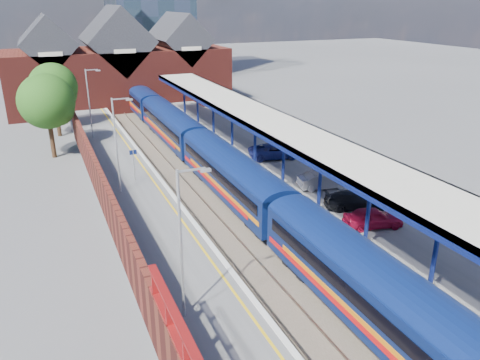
# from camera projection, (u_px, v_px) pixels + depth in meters

# --- Properties ---
(ground) EXTENTS (240.00, 240.00, 0.00)m
(ground) POSITION_uv_depth(u_px,v_px,m) (176.00, 161.00, 44.45)
(ground) COLOR #5B5B5E
(ground) RESTS_ON ground
(ballast_bed) EXTENTS (6.00, 76.00, 0.06)m
(ballast_bed) POSITION_uv_depth(u_px,v_px,m) (212.00, 199.00, 35.88)
(ballast_bed) COLOR #473D33
(ballast_bed) RESTS_ON ground
(rails) EXTENTS (4.51, 76.00, 0.14)m
(rails) POSITION_uv_depth(u_px,v_px,m) (212.00, 198.00, 35.85)
(rails) COLOR slate
(rails) RESTS_ON ground
(left_platform) EXTENTS (5.00, 76.00, 1.00)m
(left_platform) POSITION_uv_depth(u_px,v_px,m) (141.00, 206.00, 33.66)
(left_platform) COLOR #565659
(left_platform) RESTS_ON ground
(right_platform) EXTENTS (6.00, 76.00, 1.00)m
(right_platform) POSITION_uv_depth(u_px,v_px,m) (281.00, 182.00, 37.94)
(right_platform) COLOR #565659
(right_platform) RESTS_ON ground
(coping_left) EXTENTS (0.30, 76.00, 0.05)m
(coping_left) POSITION_uv_depth(u_px,v_px,m) (172.00, 194.00, 34.35)
(coping_left) COLOR silver
(coping_left) RESTS_ON left_platform
(coping_right) EXTENTS (0.30, 76.00, 0.05)m
(coping_right) POSITION_uv_depth(u_px,v_px,m) (250.00, 181.00, 36.69)
(coping_right) COLOR silver
(coping_right) RESTS_ON right_platform
(yellow_line) EXTENTS (0.14, 76.00, 0.01)m
(yellow_line) POSITION_uv_depth(u_px,v_px,m) (164.00, 195.00, 34.13)
(yellow_line) COLOR yellow
(yellow_line) RESTS_ON left_platform
(train) EXTENTS (2.89, 65.91, 3.45)m
(train) POSITION_uv_depth(u_px,v_px,m) (198.00, 145.00, 42.25)
(train) COLOR #0B1B4F
(train) RESTS_ON ground
(canopy) EXTENTS (4.50, 52.00, 4.48)m
(canopy) POSITION_uv_depth(u_px,v_px,m) (266.00, 121.00, 37.72)
(canopy) COLOR navy
(canopy) RESTS_ON right_platform
(lamp_post_b) EXTENTS (1.48, 0.18, 7.00)m
(lamp_post_b) POSITION_uv_depth(u_px,v_px,m) (184.00, 236.00, 19.75)
(lamp_post_b) COLOR #A5A8AA
(lamp_post_b) RESTS_ON left_platform
(lamp_post_c) EXTENTS (1.48, 0.18, 7.00)m
(lamp_post_c) POSITION_uv_depth(u_px,v_px,m) (118.00, 140.00, 33.44)
(lamp_post_c) COLOR #A5A8AA
(lamp_post_c) RESTS_ON left_platform
(lamp_post_d) EXTENTS (1.48, 0.18, 7.00)m
(lamp_post_d) POSITION_uv_depth(u_px,v_px,m) (90.00, 99.00, 47.14)
(lamp_post_d) COLOR #A5A8AA
(lamp_post_d) RESTS_ON left_platform
(platform_sign) EXTENTS (0.55, 0.08, 2.50)m
(platform_sign) POSITION_uv_depth(u_px,v_px,m) (134.00, 160.00, 36.49)
(platform_sign) COLOR #A5A8AA
(platform_sign) RESTS_ON left_platform
(brick_wall) EXTENTS (0.35, 50.00, 3.86)m
(brick_wall) POSITION_uv_depth(u_px,v_px,m) (117.00, 224.00, 26.46)
(brick_wall) COLOR #5A1D17
(brick_wall) RESTS_ON left_platform
(station_building) EXTENTS (30.00, 12.12, 13.78)m
(station_building) POSITION_uv_depth(u_px,v_px,m) (119.00, 67.00, 66.47)
(station_building) COLOR #5A1D17
(station_building) RESTS_ON ground
(tree_near) EXTENTS (5.20, 5.20, 8.10)m
(tree_near) POSITION_uv_depth(u_px,v_px,m) (48.00, 103.00, 43.74)
(tree_near) COLOR #382314
(tree_near) RESTS_ON ground
(tree_far) EXTENTS (5.20, 5.20, 8.10)m
(tree_far) POSITION_uv_depth(u_px,v_px,m) (55.00, 88.00, 50.96)
(tree_far) COLOR #382314
(tree_far) RESTS_ON ground
(parked_car_red) EXTENTS (3.95, 2.35, 1.26)m
(parked_car_red) POSITION_uv_depth(u_px,v_px,m) (373.00, 218.00, 29.19)
(parked_car_red) COLOR maroon
(parked_car_red) RESTS_ON right_platform
(parked_car_silver) EXTENTS (4.12, 2.08, 1.30)m
(parked_car_silver) POSITION_uv_depth(u_px,v_px,m) (324.00, 180.00, 35.27)
(parked_car_silver) COLOR #A4A3A8
(parked_car_silver) RESTS_ON right_platform
(parked_car_dark) EXTENTS (4.44, 3.03, 1.19)m
(parked_car_dark) POSITION_uv_depth(u_px,v_px,m) (355.00, 200.00, 31.83)
(parked_car_dark) COLOR black
(parked_car_dark) RESTS_ON right_platform
(parked_car_blue) EXTENTS (5.07, 3.07, 1.32)m
(parked_car_blue) POSITION_uv_depth(u_px,v_px,m) (275.00, 151.00, 42.04)
(parked_car_blue) COLOR navy
(parked_car_blue) RESTS_ON right_platform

